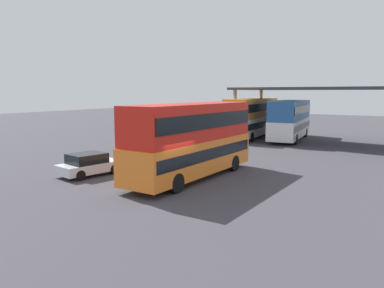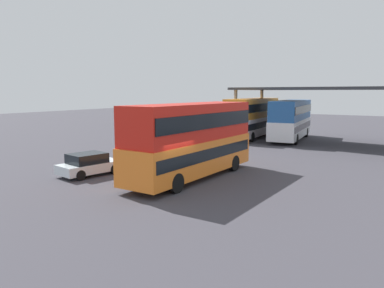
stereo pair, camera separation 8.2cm
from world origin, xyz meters
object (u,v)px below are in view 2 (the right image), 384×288
Objects in this scene: double_decker_main at (192,138)px; parked_hatchback at (89,164)px; double_decker_near_canopy at (253,116)px; double_decker_mid_row at (291,118)px.

double_decker_main reaches higher than parked_hatchback.
double_decker_near_canopy is 1.05× the size of double_decker_mid_row.
parked_hatchback is at bearing 116.85° from double_decker_main.
double_decker_near_canopy is at bearing 8.04° from parked_hatchback.
double_decker_mid_row reaches higher than parked_hatchback.
double_decker_near_canopy is (-4.51, 19.82, -0.04)m from double_decker_main.
double_decker_main is 0.92× the size of double_decker_near_canopy.
double_decker_main is 0.96× the size of double_decker_mid_row.
double_decker_main is 6.44m from parked_hatchback.
double_decker_mid_row is at bearing -88.70° from double_decker_near_canopy.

